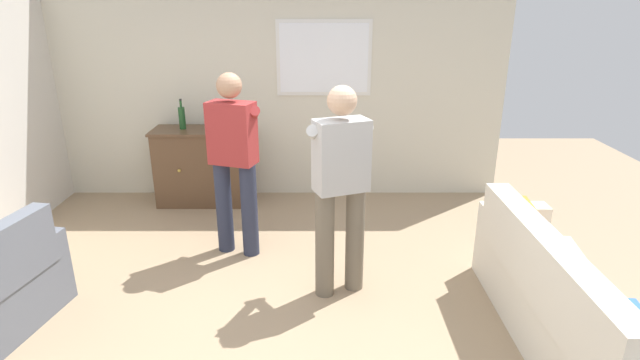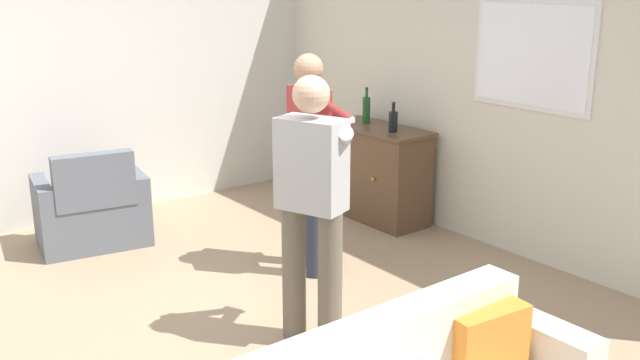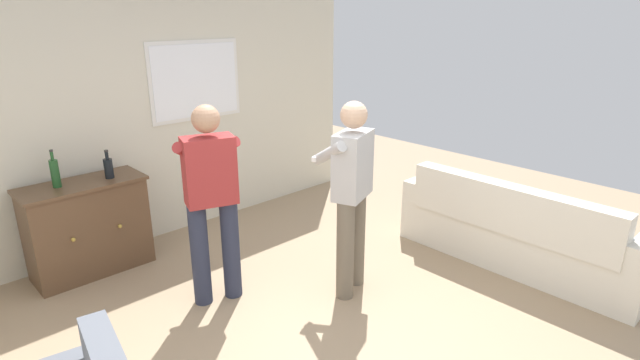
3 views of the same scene
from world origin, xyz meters
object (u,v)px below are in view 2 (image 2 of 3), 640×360
object	(u,v)px
person_standing_left	(310,153)
person_standing_right	(313,199)
sideboard_cabinet	(377,173)
armchair	(92,212)
bottle_liquor_amber	(366,109)
bottle_wine_green	(393,121)

from	to	relation	value
person_standing_left	person_standing_right	world-z (taller)	same
sideboard_cabinet	person_standing_left	distance (m)	1.45
armchair	bottle_liquor_amber	distance (m)	2.62
bottle_wine_green	bottle_liquor_amber	distance (m)	0.44
bottle_wine_green	person_standing_left	bearing A→B (deg)	-73.54
sideboard_cabinet	bottle_wine_green	distance (m)	0.59
person_standing_left	person_standing_right	size ratio (longest dim) A/B	1.00
sideboard_cabinet	bottle_wine_green	size ratio (longest dim) A/B	3.99
armchair	bottle_wine_green	world-z (taller)	bottle_wine_green
sideboard_cabinet	armchair	bearing A→B (deg)	-111.99
sideboard_cabinet	bottle_wine_green	xyz separation A→B (m)	(0.25, -0.04, 0.54)
bottle_liquor_amber	sideboard_cabinet	bearing A→B (deg)	-6.58
person_standing_right	sideboard_cabinet	bearing A→B (deg)	128.49
sideboard_cabinet	person_standing_left	size ratio (longest dim) A/B	0.63
bottle_wine_green	bottle_liquor_amber	bearing A→B (deg)	171.32
bottle_wine_green	person_standing_left	xyz separation A→B (m)	(0.35, -1.18, -0.05)
bottle_wine_green	bottle_liquor_amber	xyz separation A→B (m)	(-0.43, 0.07, 0.03)
bottle_wine_green	person_standing_left	world-z (taller)	person_standing_left
person_standing_right	bottle_wine_green	bearing A→B (deg)	124.31
armchair	person_standing_right	distance (m)	2.60
bottle_wine_green	person_standing_right	size ratio (longest dim) A/B	0.16
sideboard_cabinet	bottle_wine_green	bearing A→B (deg)	-10.28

